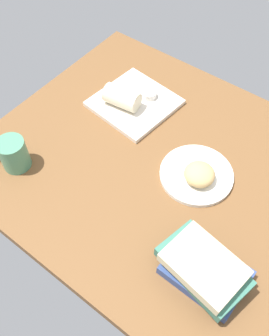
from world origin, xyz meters
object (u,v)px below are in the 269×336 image
(round_plate, at_px, (196,175))
(square_plate, at_px, (134,103))
(breakfast_wrap, at_px, (122,98))
(scone_pastry, at_px, (199,174))
(sauce_cup, at_px, (150,94))
(coffee_mug, at_px, (12,154))
(book_stack, at_px, (204,269))

(round_plate, distance_m, square_plate, 0.35)
(square_plate, relative_size, breakfast_wrap, 2.11)
(scone_pastry, bearing_deg, round_plate, -45.74)
(square_plate, bearing_deg, round_plate, 158.72)
(round_plate, xyz_separation_m, square_plate, (0.33, -0.13, 0.00))
(sauce_cup, height_order, breakfast_wrap, breakfast_wrap)
(breakfast_wrap, bearing_deg, sauce_cup, 142.24)
(scone_pastry, height_order, breakfast_wrap, breakfast_wrap)
(scone_pastry, relative_size, breakfast_wrap, 0.76)
(round_plate, relative_size, breakfast_wrap, 1.85)
(sauce_cup, height_order, coffee_mug, coffee_mug)
(round_plate, bearing_deg, coffee_mug, 32.52)
(book_stack, bearing_deg, coffee_mug, 3.74)
(square_plate, distance_m, breakfast_wrap, 0.06)
(round_plate, height_order, sauce_cup, sauce_cup)
(scone_pastry, distance_m, coffee_mug, 0.55)
(sauce_cup, xyz_separation_m, book_stack, (-0.47, 0.43, 0.02))
(scone_pastry, xyz_separation_m, coffee_mug, (0.48, 0.28, 0.01))
(square_plate, bearing_deg, sauce_cup, -120.18)
(round_plate, height_order, breakfast_wrap, breakfast_wrap)
(sauce_cup, distance_m, book_stack, 0.64)
(coffee_mug, bearing_deg, book_stack, -176.26)
(scone_pastry, height_order, square_plate, scone_pastry)
(round_plate, bearing_deg, square_plate, -21.28)
(scone_pastry, xyz_separation_m, sauce_cup, (0.32, -0.19, -0.01))
(square_plate, relative_size, book_stack, 1.06)
(book_stack, bearing_deg, scone_pastry, -56.61)
(square_plate, bearing_deg, coffee_mug, 72.55)
(sauce_cup, bearing_deg, coffee_mug, 71.12)
(breakfast_wrap, height_order, coffee_mug, coffee_mug)
(round_plate, height_order, scone_pastry, scone_pastry)
(scone_pastry, bearing_deg, breakfast_wrap, -15.87)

